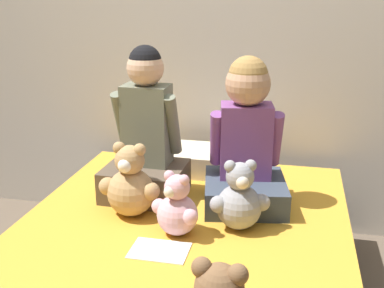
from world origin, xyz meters
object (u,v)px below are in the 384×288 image
at_px(child_on_right, 246,142).
at_px(teddy_bear_held_by_left_child, 131,185).
at_px(teddy_bear_between_children, 177,209).
at_px(teddy_bear_held_by_right_child, 239,200).
at_px(sign_card, 159,250).
at_px(pillow_at_headboard, 210,161).
at_px(child_on_left, 146,138).

relative_size(child_on_right, teddy_bear_held_by_left_child, 2.04).
bearing_deg(teddy_bear_between_children, teddy_bear_held_by_right_child, 48.35).
xyz_separation_m(teddy_bear_between_children, sign_card, (-0.03, -0.14, -0.10)).
distance_m(teddy_bear_between_children, pillow_at_headboard, 0.69).
bearing_deg(teddy_bear_between_children, teddy_bear_held_by_left_child, 176.74).
bearing_deg(teddy_bear_held_by_right_child, sign_card, -154.74).
bearing_deg(child_on_left, child_on_right, 2.43).
relative_size(child_on_left, teddy_bear_held_by_right_child, 2.38).
bearing_deg(child_on_right, pillow_at_headboard, 112.72).
bearing_deg(pillow_at_headboard, sign_card, -92.21).
relative_size(teddy_bear_held_by_right_child, sign_card, 1.35).
distance_m(teddy_bear_held_by_left_child, teddy_bear_held_by_right_child, 0.45).
bearing_deg(pillow_at_headboard, teddy_bear_held_by_left_child, -111.93).
bearing_deg(child_on_left, pillow_at_headboard, 58.40).
bearing_deg(pillow_at_headboard, teddy_bear_between_children, -90.21).
relative_size(child_on_left, teddy_bear_held_by_left_child, 2.15).
bearing_deg(teddy_bear_held_by_right_child, pillow_at_headboard, 93.21).
bearing_deg(sign_card, teddy_bear_held_by_left_child, 127.07).
height_order(child_on_left, teddy_bear_between_children, child_on_left).
bearing_deg(pillow_at_headboard, teddy_bear_held_by_right_child, -68.97).
relative_size(child_on_left, sign_card, 3.21).
xyz_separation_m(teddy_bear_held_by_left_child, pillow_at_headboard, (0.23, 0.56, -0.08)).
relative_size(child_on_left, child_on_right, 1.05).
height_order(child_on_right, teddy_bear_held_by_right_child, child_on_right).
height_order(child_on_left, teddy_bear_held_by_left_child, child_on_left).
xyz_separation_m(teddy_bear_held_by_right_child, sign_card, (-0.26, -0.24, -0.12)).
relative_size(child_on_right, teddy_bear_between_children, 2.55).
relative_size(pillow_at_headboard, sign_card, 2.34).
relative_size(teddy_bear_between_children, pillow_at_headboard, 0.51).
height_order(child_on_left, sign_card, child_on_left).
distance_m(child_on_right, pillow_at_headboard, 0.46).
height_order(child_on_left, teddy_bear_held_by_right_child, child_on_left).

